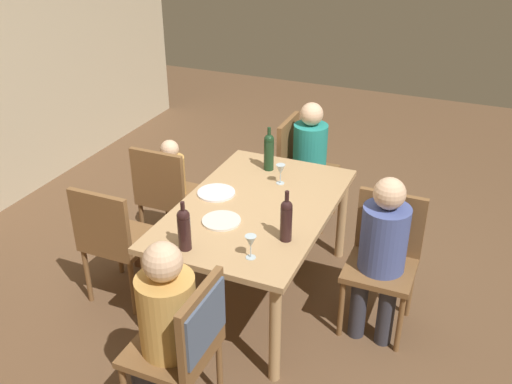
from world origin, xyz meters
name	(u,v)px	position (x,y,z in m)	size (l,w,h in m)	color
ground_plane	(256,293)	(0.00, 0.00, 0.00)	(10.00, 10.00, 0.00)	brown
dining_table	(256,216)	(0.00, 0.00, 0.66)	(1.57, 0.99, 0.75)	tan
chair_left_end	(190,337)	(-1.17, -0.12, 0.59)	(0.44, 0.46, 0.92)	brown
chair_near	(384,253)	(0.09, -0.88, 0.53)	(0.44, 0.44, 0.92)	brown
chair_right_end	(300,163)	(1.17, 0.09, 0.53)	(0.44, 0.44, 0.92)	brown
chair_far_right	(167,192)	(0.27, 0.88, 0.53)	(0.44, 0.44, 0.92)	brown
chair_far_left	(113,236)	(-0.44, 0.88, 0.53)	(0.44, 0.44, 0.92)	brown
person_woman_host	(164,320)	(-1.17, 0.03, 0.66)	(0.31, 0.35, 1.14)	#33333D
person_man_bearded	(382,247)	(-0.03, -0.88, 0.65)	(0.34, 0.30, 1.12)	#33333D
person_man_guest	(313,155)	(1.17, -0.03, 0.64)	(0.29, 0.33, 1.09)	#33333D
person_child_small	(174,183)	(0.38, 0.88, 0.56)	(0.25, 0.22, 0.94)	#33333D
wine_bottle_tall_green	(184,228)	(-0.65, 0.18, 0.89)	(0.08, 0.08, 0.32)	black
wine_bottle_dark_red	(286,219)	(-0.32, -0.34, 0.89)	(0.07, 0.07, 0.34)	black
wine_bottle_short_olive	(269,151)	(0.55, 0.13, 0.90)	(0.08, 0.08, 0.34)	#19381E
wine_glass_near_left	(251,242)	(-0.59, -0.22, 0.85)	(0.07, 0.07, 0.15)	silver
wine_glass_centre	(281,170)	(0.37, -0.04, 0.85)	(0.07, 0.07, 0.15)	silver
dinner_plate_host	(221,221)	(-0.29, 0.12, 0.75)	(0.25, 0.25, 0.01)	silver
dinner_plate_guest_left	(216,193)	(0.04, 0.32, 0.75)	(0.27, 0.27, 0.01)	white
handbag	(153,254)	(0.00, 0.88, 0.11)	(0.28, 0.12, 0.22)	brown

